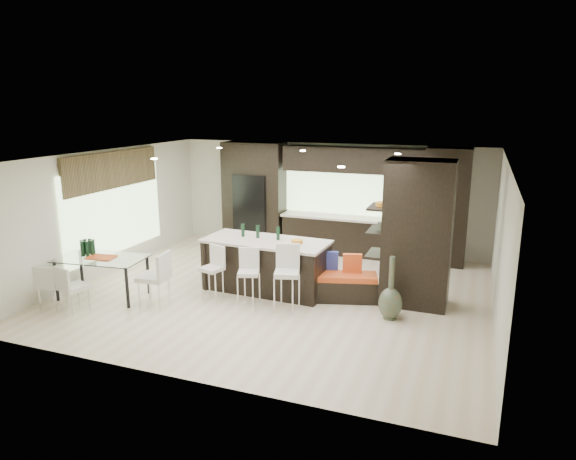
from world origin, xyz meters
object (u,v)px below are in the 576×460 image
at_px(stool_right, 287,285).
at_px(chair_end, 154,281).
at_px(stool_mid, 249,283).
at_px(chair_near, 74,290).
at_px(floor_vase, 391,288).
at_px(kitchen_island, 266,265).
at_px(chair_far, 52,287).
at_px(bench, 341,287).
at_px(stool_left, 212,278).
at_px(dining_table, 103,277).

bearing_deg(stool_right, chair_end, 178.76).
xyz_separation_m(stool_mid, chair_near, (-2.79, -1.41, -0.02)).
bearing_deg(floor_vase, chair_end, -167.87).
distance_m(stool_right, floor_vase, 1.84).
distance_m(kitchen_island, chair_far, 3.99).
relative_size(stool_right, bench, 0.72).
bearing_deg(chair_far, kitchen_island, 24.38).
height_order(stool_mid, bench, stool_mid).
bearing_deg(stool_mid, stool_right, -21.41).
bearing_deg(chair_far, stool_left, 19.35).
xyz_separation_m(kitchen_island, bench, (1.56, 0.00, -0.26)).
distance_m(floor_vase, dining_table, 5.45).
xyz_separation_m(stool_mid, chair_far, (-3.31, -1.40, -0.04)).
relative_size(kitchen_island, bench, 1.85).
distance_m(stool_mid, floor_vase, 2.60).
xyz_separation_m(bench, dining_table, (-4.35, -1.47, 0.14)).
xyz_separation_m(floor_vase, dining_table, (-5.37, -0.91, -0.17)).
height_order(kitchen_island, chair_near, kitchen_island).
relative_size(stool_right, chair_far, 1.27).
bearing_deg(dining_table, stool_mid, 6.07).
xyz_separation_m(chair_near, chair_end, (1.16, 0.76, 0.07)).
xyz_separation_m(stool_right, chair_far, (-4.08, -1.37, -0.10)).
xyz_separation_m(kitchen_island, chair_near, (-2.79, -2.23, -0.12)).
distance_m(floor_vase, chair_near, 5.63).
bearing_deg(chair_far, chair_near, -10.55).
distance_m(dining_table, chair_far, 0.91).
distance_m(kitchen_island, chair_end, 2.20).
bearing_deg(floor_vase, dining_table, -170.43).
height_order(stool_right, bench, stool_right).
distance_m(kitchen_island, stool_left, 1.13).
distance_m(dining_table, chair_end, 1.16).
xyz_separation_m(stool_left, floor_vase, (3.35, 0.26, 0.15)).
bearing_deg(dining_table, floor_vase, 2.66).
xyz_separation_m(bench, floor_vase, (1.02, -0.57, 0.31)).
relative_size(kitchen_island, stool_right, 2.57).
relative_size(stool_left, chair_near, 1.04).
xyz_separation_m(floor_vase, chair_near, (-5.37, -1.67, -0.16)).
relative_size(chair_near, chair_end, 0.86).
distance_m(floor_vase, chair_end, 4.31).
height_order(chair_near, chair_end, chair_end).
bearing_deg(stool_left, bench, 34.86).
bearing_deg(chair_near, dining_table, 105.84).
height_order(stool_right, chair_far, stool_right).
relative_size(stool_mid, stool_right, 0.88).
height_order(dining_table, chair_far, dining_table).
bearing_deg(chair_end, chair_near, 116.03).
height_order(stool_right, chair_near, stool_right).
xyz_separation_m(stool_right, bench, (0.79, 0.86, -0.23)).
bearing_deg(dining_table, chair_near, -96.90).
bearing_deg(stool_left, floor_vase, 19.73).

